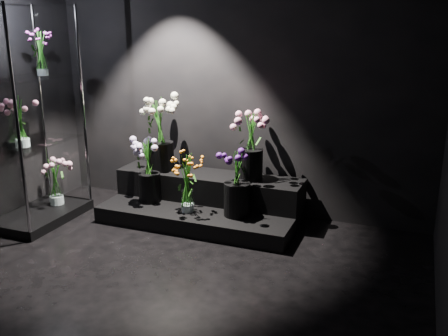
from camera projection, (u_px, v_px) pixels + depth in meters
The scene contains 12 objects.
floor at pixel (139, 299), 3.61m from camera, with size 4.00×4.00×0.00m, color black.
wall_back at pixel (235, 77), 5.00m from camera, with size 4.00×4.00×0.00m, color black.
display_riser at pixel (205, 201), 5.07m from camera, with size 1.94×0.86×0.43m.
display_case at pixel (31, 118), 4.76m from camera, with size 0.57×0.95×2.09m.
bouquet_orange_bells at pixel (187, 183), 4.75m from camera, with size 0.27×0.27×0.56m.
bouquet_lilac at pixel (149, 165), 5.01m from camera, with size 0.48×0.48×0.65m.
bouquet_purple at pixel (237, 181), 4.65m from camera, with size 0.42×0.42×0.62m.
bouquet_cream_roses at pixel (160, 130), 5.14m from camera, with size 0.47×0.47×0.76m.
bouquet_pink_roses at pixel (251, 141), 4.83m from camera, with size 0.46×0.46×0.66m.
bouquet_case_pink at pixel (20, 121), 4.55m from camera, with size 0.29×0.29×0.47m.
bouquet_case_magenta at pixel (41, 53), 4.72m from camera, with size 0.29×0.29×0.41m.
bouquet_case_base_pink at pixel (55, 181), 5.14m from camera, with size 0.33×0.33×0.48m.
Camera 1 is at (1.74, -2.75, 1.93)m, focal length 40.00 mm.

